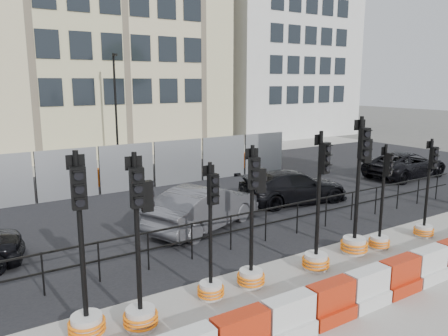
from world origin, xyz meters
TOP-DOWN VIEW (x-y plane):
  - ground at (0.00, 0.00)m, footprint 120.00×120.00m
  - sidewalk_near at (0.00, -3.00)m, footprint 40.00×6.00m
  - road at (0.00, 7.00)m, footprint 40.00×14.00m
  - sidewalk_far at (0.00, 16.00)m, footprint 40.00×4.00m
  - building_cream at (2.00, 21.99)m, footprint 15.00×10.06m
  - building_white at (17.00, 21.99)m, footprint 12.00×9.06m
  - kerb_railing at (0.00, 1.20)m, footprint 18.00×0.04m
  - heras_fencing at (0.57, 9.86)m, footprint 14.33×1.72m
  - lamp_post_far at (0.50, 14.98)m, footprint 0.12×0.56m
  - barrier_row at (-0.00, -2.80)m, footprint 12.55×0.50m
  - traffic_signal_a at (-5.65, -0.80)m, footprint 0.67×0.67m
  - traffic_signal_b at (-4.72, -1.08)m, footprint 0.66×0.66m
  - traffic_signal_c at (-3.03, -0.80)m, footprint 0.58×0.58m
  - traffic_signal_d at (-1.98, -0.82)m, footprint 0.63×0.63m
  - traffic_signal_e at (-0.13, -0.97)m, footprint 0.67×0.67m
  - traffic_signal_f at (1.47, -0.78)m, footprint 0.72×0.72m
  - traffic_signal_g at (2.33, -0.90)m, footprint 0.57×0.57m
  - traffic_signal_h at (4.22, -1.01)m, footprint 0.58×0.58m
  - car_b at (-0.87, 3.20)m, footprint 4.29×5.14m
  - car_c at (3.43, 3.90)m, footprint 3.11×4.85m
  - car_d at (10.98, 4.38)m, footprint 2.31×4.59m

SIDE VIEW (x-z plane):
  - ground at x=0.00m, z-range 0.00..0.00m
  - sidewalk_near at x=0.00m, z-range 0.00..0.02m
  - sidewalk_far at x=0.00m, z-range 0.00..0.02m
  - road at x=0.00m, z-range 0.00..0.03m
  - barrier_row at x=0.00m, z-range -0.03..0.77m
  - traffic_signal_g at x=2.33m, z-range -0.86..2.06m
  - traffic_signal_h at x=4.22m, z-range -0.86..2.08m
  - traffic_signal_c at x=-3.03m, z-range -0.87..2.09m
  - car_d at x=10.98m, z-range 0.00..1.25m
  - car_c at x=3.43m, z-range 0.00..1.25m
  - heras_fencing at x=0.57m, z-range -0.35..1.65m
  - car_b at x=-0.87m, z-range 0.00..1.37m
  - kerb_railing at x=0.00m, z-range 0.19..1.19m
  - traffic_signal_a at x=-5.65m, z-range -1.00..2.41m
  - traffic_signal_e at x=-0.13m, z-range -1.00..2.42m
  - traffic_signal_d at x=-1.98m, z-range -0.84..2.38m
  - traffic_signal_b at x=-4.72m, z-range -0.88..2.47m
  - traffic_signal_f at x=1.47m, z-range -0.96..2.72m
  - lamp_post_far at x=0.50m, z-range 0.22..6.22m
  - building_white at x=17.00m, z-range 0.00..16.00m
  - building_cream at x=2.00m, z-range 0.00..18.00m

